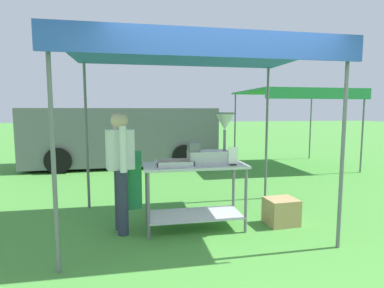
{
  "coord_description": "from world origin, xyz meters",
  "views": [
    {
      "loc": [
        -0.96,
        -2.93,
        1.62
      ],
      "look_at": [
        -0.18,
        1.27,
        1.16
      ],
      "focal_mm": 28.55,
      "sensor_mm": 36.0,
      "label": 1
    }
  ],
  "objects_px": {
    "supply_crate": "(281,211)",
    "van_grey": "(123,136)",
    "stall_canopy": "(193,56)",
    "vendor": "(121,166)",
    "donut_fryer": "(213,145)",
    "donut_tray": "(175,164)",
    "menu_sign": "(233,157)",
    "donut_cart": "(195,183)",
    "neighbour_tent": "(294,93)"
  },
  "relations": [
    {
      "from": "menu_sign",
      "to": "van_grey",
      "type": "bearing_deg",
      "value": 106.67
    },
    {
      "from": "donut_tray",
      "to": "menu_sign",
      "type": "relative_size",
      "value": 1.95
    },
    {
      "from": "menu_sign",
      "to": "vendor",
      "type": "bearing_deg",
      "value": 171.0
    },
    {
      "from": "supply_crate",
      "to": "neighbour_tent",
      "type": "distance_m",
      "value": 5.24
    },
    {
      "from": "stall_canopy",
      "to": "menu_sign",
      "type": "xyz_separation_m",
      "value": [
        0.49,
        -0.27,
        -1.34
      ]
    },
    {
      "from": "vendor",
      "to": "supply_crate",
      "type": "bearing_deg",
      "value": -3.37
    },
    {
      "from": "donut_tray",
      "to": "vendor",
      "type": "bearing_deg",
      "value": 169.65
    },
    {
      "from": "donut_cart",
      "to": "menu_sign",
      "type": "xyz_separation_m",
      "value": [
        0.49,
        -0.17,
        0.37
      ]
    },
    {
      "from": "donut_tray",
      "to": "donut_cart",
      "type": "bearing_deg",
      "value": 13.49
    },
    {
      "from": "donut_fryer",
      "to": "vendor",
      "type": "height_order",
      "value": "vendor"
    },
    {
      "from": "donut_cart",
      "to": "vendor",
      "type": "height_order",
      "value": "vendor"
    },
    {
      "from": "vendor",
      "to": "donut_tray",
      "type": "bearing_deg",
      "value": -10.35
    },
    {
      "from": "donut_tray",
      "to": "neighbour_tent",
      "type": "relative_size",
      "value": 0.17
    },
    {
      "from": "van_grey",
      "to": "stall_canopy",
      "type": "bearing_deg",
      "value": -77.53
    },
    {
      "from": "vendor",
      "to": "donut_cart",
      "type": "bearing_deg",
      "value": -3.53
    },
    {
      "from": "supply_crate",
      "to": "van_grey",
      "type": "distance_m",
      "value": 5.9
    },
    {
      "from": "stall_canopy",
      "to": "donut_fryer",
      "type": "height_order",
      "value": "stall_canopy"
    },
    {
      "from": "menu_sign",
      "to": "donut_tray",
      "type": "bearing_deg",
      "value": 172.23
    },
    {
      "from": "menu_sign",
      "to": "van_grey",
      "type": "relative_size",
      "value": 0.05
    },
    {
      "from": "donut_fryer",
      "to": "vendor",
      "type": "bearing_deg",
      "value": 176.43
    },
    {
      "from": "donut_fryer",
      "to": "supply_crate",
      "type": "relative_size",
      "value": 1.55
    },
    {
      "from": "donut_tray",
      "to": "van_grey",
      "type": "bearing_deg",
      "value": 99.2
    },
    {
      "from": "donut_tray",
      "to": "van_grey",
      "type": "height_order",
      "value": "van_grey"
    },
    {
      "from": "donut_fryer",
      "to": "donut_cart",
      "type": "bearing_deg",
      "value": 176.29
    },
    {
      "from": "neighbour_tent",
      "to": "donut_tray",
      "type": "bearing_deg",
      "value": -133.46
    },
    {
      "from": "donut_tray",
      "to": "menu_sign",
      "type": "xyz_separation_m",
      "value": [
        0.77,
        -0.1,
        0.08
      ]
    },
    {
      "from": "donut_cart",
      "to": "donut_fryer",
      "type": "distance_m",
      "value": 0.58
    },
    {
      "from": "menu_sign",
      "to": "neighbour_tent",
      "type": "bearing_deg",
      "value": 53.26
    },
    {
      "from": "donut_tray",
      "to": "stall_canopy",
      "type": "bearing_deg",
      "value": 30.52
    },
    {
      "from": "donut_cart",
      "to": "donut_fryer",
      "type": "bearing_deg",
      "value": -3.71
    },
    {
      "from": "donut_cart",
      "to": "supply_crate",
      "type": "xyz_separation_m",
      "value": [
        1.25,
        -0.07,
        -0.45
      ]
    },
    {
      "from": "donut_fryer",
      "to": "supply_crate",
      "type": "xyz_separation_m",
      "value": [
        1.0,
        -0.05,
        -0.98
      ]
    },
    {
      "from": "donut_fryer",
      "to": "neighbour_tent",
      "type": "distance_m",
      "value": 5.48
    },
    {
      "from": "stall_canopy",
      "to": "supply_crate",
      "type": "bearing_deg",
      "value": -7.69
    },
    {
      "from": "vendor",
      "to": "van_grey",
      "type": "relative_size",
      "value": 0.3
    },
    {
      "from": "donut_fryer",
      "to": "supply_crate",
      "type": "distance_m",
      "value": 1.4
    },
    {
      "from": "donut_cart",
      "to": "donut_tray",
      "type": "height_order",
      "value": "donut_tray"
    },
    {
      "from": "menu_sign",
      "to": "neighbour_tent",
      "type": "xyz_separation_m",
      "value": [
        3.22,
        4.31,
        1.11
      ]
    },
    {
      "from": "donut_cart",
      "to": "vendor",
      "type": "distance_m",
      "value": 1.02
    },
    {
      "from": "donut_fryer",
      "to": "supply_crate",
      "type": "bearing_deg",
      "value": -3.12
    },
    {
      "from": "vendor",
      "to": "supply_crate",
      "type": "xyz_separation_m",
      "value": [
        2.23,
        -0.13,
        -0.72
      ]
    },
    {
      "from": "stall_canopy",
      "to": "vendor",
      "type": "xyz_separation_m",
      "value": [
        -0.98,
        -0.04,
        -1.45
      ]
    },
    {
      "from": "vendor",
      "to": "van_grey",
      "type": "distance_m",
      "value": 5.22
    },
    {
      "from": "menu_sign",
      "to": "neighbour_tent",
      "type": "height_order",
      "value": "neighbour_tent"
    },
    {
      "from": "stall_canopy",
      "to": "neighbour_tent",
      "type": "bearing_deg",
      "value": 47.48
    },
    {
      "from": "donut_tray",
      "to": "menu_sign",
      "type": "height_order",
      "value": "menu_sign"
    },
    {
      "from": "stall_canopy",
      "to": "vendor",
      "type": "height_order",
      "value": "stall_canopy"
    },
    {
      "from": "donut_tray",
      "to": "van_grey",
      "type": "relative_size",
      "value": 0.09
    },
    {
      "from": "donut_fryer",
      "to": "van_grey",
      "type": "xyz_separation_m",
      "value": [
        -1.39,
        5.3,
        -0.29
      ]
    },
    {
      "from": "donut_fryer",
      "to": "vendor",
      "type": "relative_size",
      "value": 0.43
    }
  ]
}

